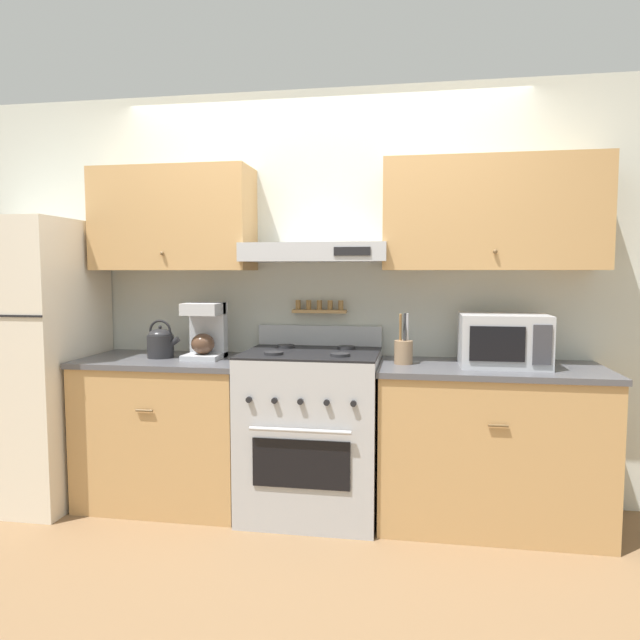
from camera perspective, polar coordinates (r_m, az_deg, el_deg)
ground_plane at (r=3.31m, az=-1.85°, el=-20.67°), size 16.00×16.00×0.00m
wall_back at (r=3.57m, az=0.71°, el=4.78°), size 5.20×0.46×2.55m
counter_left at (r=3.71m, az=-14.88°, el=-10.55°), size 1.01×0.64×0.90m
counter_right at (r=3.42m, az=16.57°, el=-11.89°), size 1.24×0.64×0.90m
stove_range at (r=3.42m, az=-0.86°, el=-11.11°), size 0.78×0.67×1.09m
refrigerator at (r=4.02m, az=-27.30°, el=-3.65°), size 0.77×0.76×1.74m
tea_kettle at (r=3.62m, az=-15.65°, el=-2.14°), size 0.21×0.16×0.23m
coffee_maker at (r=3.53m, az=-11.36°, el=-1.05°), size 0.22×0.24×0.34m
microwave at (r=3.33m, az=17.84°, el=-1.92°), size 0.47×0.37×0.29m
utensil_crock at (r=3.28m, az=8.35°, el=-3.06°), size 0.10×0.10×0.29m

